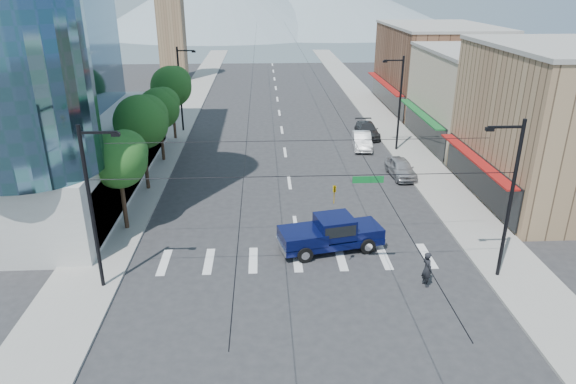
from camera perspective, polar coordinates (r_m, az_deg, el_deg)
name	(u,v)px	position (r m, az deg, el deg)	size (l,w,h in m)	color
ground	(302,272)	(29.37, 1.61, -8.91)	(160.00, 160.00, 0.00)	#28282B
sidewalk_left	(185,110)	(67.50, -11.39, 8.96)	(4.00, 120.00, 0.15)	gray
sidewalk_right	(371,108)	(68.23, 9.23, 9.25)	(4.00, 120.00, 0.15)	gray
shop_near	(568,127)	(42.52, 28.69, 6.37)	(12.00, 14.00, 11.00)	#8C6B4C
shop_mid	(487,99)	(54.82, 21.25, 9.58)	(12.00, 14.00, 9.00)	tan
shop_far	(436,68)	(69.42, 16.13, 13.05)	(12.00, 18.00, 10.00)	brown
clock_tower	(170,12)	(88.32, -12.97, 18.87)	(4.80, 4.80, 20.40)	#8C6B4C
mountain_right	(326,1)	(186.43, 4.20, 20.42)	(90.00, 90.00, 18.00)	gray
tree_near	(120,157)	(33.97, -18.12, 3.67)	(3.65, 3.64, 6.71)	black
tree_midnear	(143,120)	(40.33, -15.82, 7.69)	(4.09, 4.09, 7.52)	black
tree_midfar	(160,107)	(47.13, -13.99, 9.16)	(3.65, 3.64, 6.71)	black
tree_far	(172,85)	(53.76, -12.72, 11.50)	(4.09, 4.09, 7.52)	black
signal_rig	(309,204)	(26.35, 2.30, -1.38)	(21.80, 0.20, 9.00)	black
lamp_pole_nw	(181,86)	(56.63, -11.79, 11.44)	(2.00, 0.25, 9.00)	black
lamp_pole_ne	(399,100)	(49.79, 12.21, 9.94)	(2.00, 0.25, 9.00)	black
pickup_truck	(330,233)	(31.31, 4.73, -4.53)	(6.67, 3.56, 2.15)	#070C38
pedestrian	(427,269)	(28.71, 15.19, -8.26)	(0.73, 0.48, 2.00)	black
parked_car_near	(401,168)	(44.00, 12.42, 2.63)	(1.81, 4.50, 1.53)	#9B9B9F
parked_car_mid	(362,140)	(51.04, 8.22, 5.69)	(1.66, 4.76, 1.57)	white
parked_car_far	(367,130)	(55.01, 8.78, 6.83)	(2.08, 5.13, 1.49)	#2C2C2E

